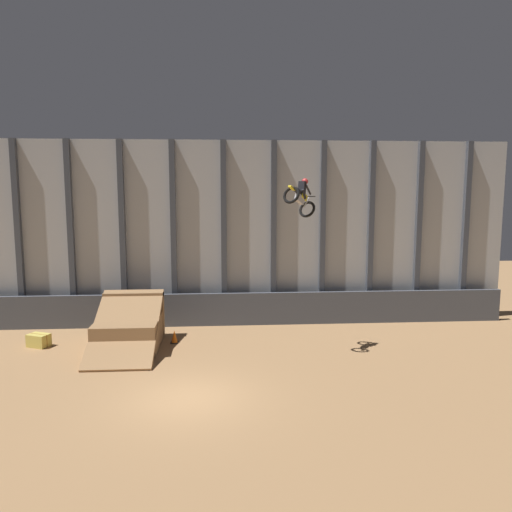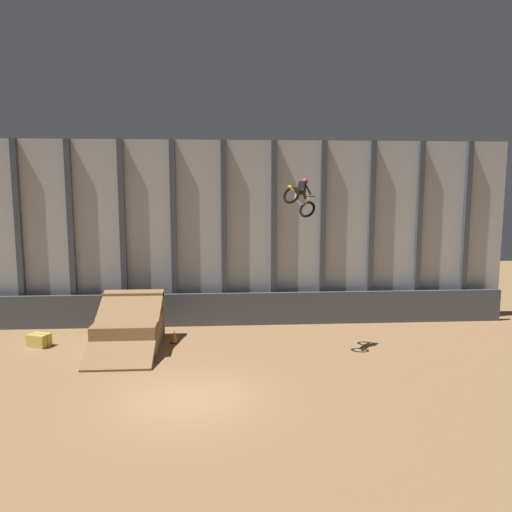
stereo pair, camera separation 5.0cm
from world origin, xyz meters
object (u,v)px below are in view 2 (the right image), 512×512
(dirt_ramp, at_px, (130,328))
(hay_bale_trackside, at_px, (39,340))
(rider_bike_solo, at_px, (301,197))
(traffic_cone_near_ramp, at_px, (175,337))

(dirt_ramp, relative_size, hay_bale_trackside, 4.43)
(dirt_ramp, height_order, rider_bike_solo, rider_bike_solo)
(rider_bike_solo, distance_m, hay_bale_trackside, 13.01)
(rider_bike_solo, bearing_deg, hay_bale_trackside, -149.02)
(dirt_ramp, distance_m, traffic_cone_near_ramp, 2.01)
(rider_bike_solo, relative_size, hay_bale_trackside, 1.65)
(traffic_cone_near_ramp, bearing_deg, hay_bale_trackside, -178.72)
(traffic_cone_near_ramp, distance_m, hay_bale_trackside, 5.90)
(traffic_cone_near_ramp, bearing_deg, rider_bike_solo, -18.66)
(rider_bike_solo, height_order, hay_bale_trackside, rider_bike_solo)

